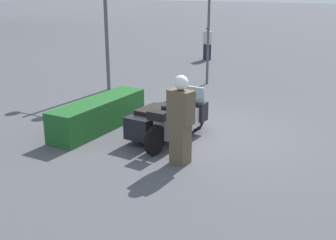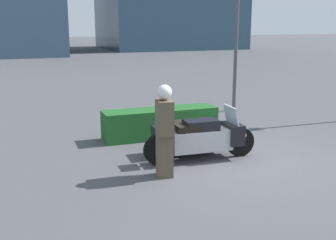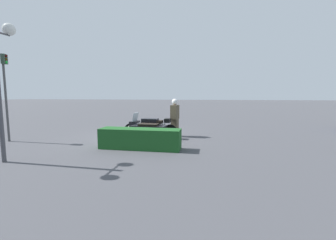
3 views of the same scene
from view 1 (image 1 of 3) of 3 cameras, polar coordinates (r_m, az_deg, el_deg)
name	(u,v)px [view 1 (image 1 of 3)]	position (r m, az deg, el deg)	size (l,w,h in m)	color
ground_plane	(205,133)	(10.19, 5.00, -1.81)	(160.00, 160.00, 0.00)	#4C4C51
police_motorcycle	(167,119)	(9.68, -0.09, 0.12)	(2.54, 1.28, 1.16)	black
officer_rider	(181,118)	(8.20, 1.73, 0.30)	(0.38, 0.53, 1.79)	brown
hedge_bush_curbside	(99,114)	(10.50, -9.30, 0.75)	(2.98, 0.75, 0.75)	#1E5623
traffic_light_near	(209,17)	(15.00, 5.53, 13.76)	(0.22, 0.29, 3.64)	#4C4C4C
pedestrian_bystander	(207,43)	(20.30, 5.35, 10.29)	(0.49, 0.51, 1.55)	#191E38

